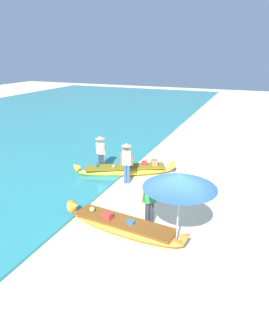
# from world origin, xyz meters

# --- Properties ---
(ground_plane) EXTENTS (80.00, 80.00, 0.00)m
(ground_plane) POSITION_xyz_m (0.00, 0.00, 0.00)
(ground_plane) COLOR beige
(boat_orange_foreground) EXTENTS (4.25, 1.14, 0.73)m
(boat_orange_foreground) POSITION_xyz_m (-1.40, -0.58, 0.25)
(boat_orange_foreground) COLOR orange
(boat_orange_foreground) RESTS_ON ground
(boat_yellow_midground) EXTENTS (4.29, 2.67, 0.71)m
(boat_yellow_midground) POSITION_xyz_m (-3.26, 3.74, 0.24)
(boat_yellow_midground) COLOR yellow
(boat_yellow_midground) RESTS_ON ground
(person_vendor_hatted) EXTENTS (0.59, 0.44, 1.80)m
(person_vendor_hatted) POSITION_xyz_m (-2.84, 2.92, 1.04)
(person_vendor_hatted) COLOR #3D5BA8
(person_vendor_hatted) RESTS_ON ground
(person_tourist_customer) EXTENTS (0.56, 0.48, 1.64)m
(person_tourist_customer) POSITION_xyz_m (-0.82, 0.16, 0.93)
(person_tourist_customer) COLOR #333842
(person_tourist_customer) RESTS_ON ground
(person_vendor_assistant) EXTENTS (0.58, 0.44, 1.72)m
(person_vendor_assistant) POSITION_xyz_m (-4.52, 3.73, 1.00)
(person_vendor_assistant) COLOR #333842
(person_vendor_assistant) RESTS_ON ground
(patio_umbrella_large) EXTENTS (2.03, 2.03, 2.24)m
(patio_umbrella_large) POSITION_xyz_m (0.27, -0.53, 2.04)
(patio_umbrella_large) COLOR #B7B7BC
(patio_umbrella_large) RESTS_ON ground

